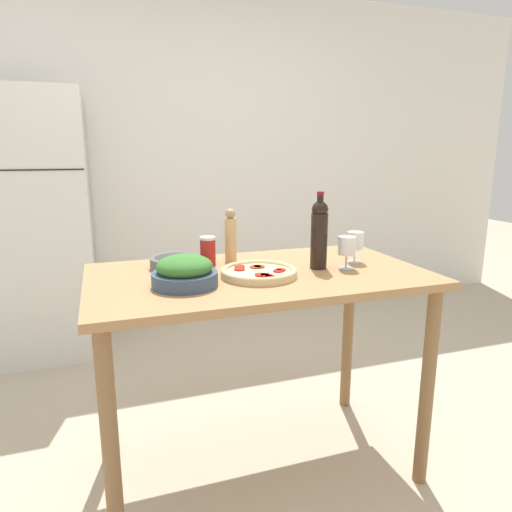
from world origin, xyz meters
TOP-DOWN VIEW (x-y plane):
  - ground_plane at (0.00, 0.00)m, footprint 14.00×14.00m
  - wall_back at (0.00, 2.00)m, footprint 6.40×0.06m
  - refrigerator at (-1.04, 1.63)m, footprint 0.76×0.66m
  - prep_counter at (0.00, 0.00)m, footprint 1.35×0.76m
  - wine_bottle at (0.26, -0.02)m, footprint 0.07×0.07m
  - wine_glass_near at (0.37, -0.06)m, footprint 0.07×0.07m
  - wine_glass_far at (0.46, 0.03)m, footprint 0.07×0.07m
  - pepper_mill at (-0.06, 0.20)m, footprint 0.05×0.05m
  - salad_bowl at (-0.32, -0.09)m, footprint 0.24×0.24m
  - homemade_pizza at (-0.02, -0.06)m, footprint 0.30×0.30m
  - salt_canister at (-0.17, 0.19)m, footprint 0.07×0.07m
  - cast_iron_skillet at (-0.31, 0.18)m, footprint 0.22×0.35m

SIDE VIEW (x-z plane):
  - ground_plane at x=0.00m, z-range 0.00..0.00m
  - prep_counter at x=0.00m, z-range 0.32..1.21m
  - refrigerator at x=-1.04m, z-range 0.00..1.76m
  - homemade_pizza at x=-0.02m, z-range 0.89..0.93m
  - cast_iron_skillet at x=-0.31m, z-range 0.90..0.94m
  - salad_bowl at x=-0.32m, z-range 0.89..1.00m
  - salt_canister at x=-0.17m, z-range 0.89..1.02m
  - wine_glass_near at x=0.37m, z-range 0.92..1.05m
  - wine_glass_far at x=0.46m, z-range 0.92..1.05m
  - pepper_mill at x=-0.06m, z-range 0.89..1.13m
  - wine_bottle at x=0.26m, z-range 0.88..1.21m
  - wall_back at x=0.00m, z-range 0.00..2.60m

